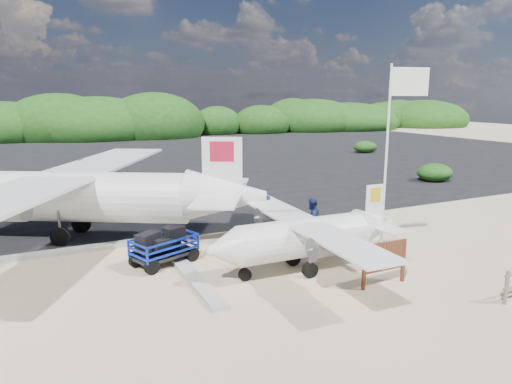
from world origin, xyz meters
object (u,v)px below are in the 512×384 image
(crew_a, at_px, (265,218))
(signboard, at_px, (383,285))
(aircraft_large, at_px, (289,171))
(flagpole, at_px, (380,264))
(baggage_cart, at_px, (165,264))
(crew_b, at_px, (312,220))
(aircraft_small, at_px, (13,170))

(crew_a, bearing_deg, signboard, 94.90)
(crew_a, distance_m, aircraft_large, 17.95)
(flagpole, distance_m, signboard, 1.86)
(baggage_cart, xyz_separation_m, signboard, (5.71, -4.77, 0.00))
(crew_b, bearing_deg, aircraft_large, -135.87)
(aircraft_large, bearing_deg, crew_a, 86.76)
(crew_a, xyz_separation_m, aircraft_small, (-10.06, 25.00, -0.97))
(signboard, relative_size, aircraft_small, 0.24)
(crew_a, distance_m, crew_b, 1.89)
(aircraft_large, xyz_separation_m, aircraft_small, (-19.72, 9.91, 0.00))
(flagpole, bearing_deg, crew_a, 121.76)
(flagpole, xyz_separation_m, aircraft_small, (-12.57, 29.05, 0.00))
(aircraft_small, bearing_deg, crew_b, 116.71)
(crew_a, xyz_separation_m, aircraft_large, (9.66, 15.10, -0.97))
(flagpole, bearing_deg, baggage_cart, 154.28)
(crew_b, bearing_deg, aircraft_small, -84.57)
(flagpole, bearing_deg, aircraft_small, 113.39)
(baggage_cart, relative_size, crew_a, 1.24)
(baggage_cart, bearing_deg, crew_a, -11.67)
(baggage_cart, relative_size, aircraft_small, 0.33)
(flagpole, distance_m, crew_b, 3.55)
(flagpole, distance_m, aircraft_large, 20.44)
(signboard, relative_size, crew_b, 0.99)
(crew_a, height_order, aircraft_large, aircraft_large)
(baggage_cart, height_order, crew_a, crew_a)
(flagpole, xyz_separation_m, aircraft_large, (7.15, 19.14, 0.00))
(crew_b, xyz_separation_m, aircraft_large, (7.90, 15.78, -0.89))
(signboard, bearing_deg, aircraft_small, 110.23)
(crew_a, relative_size, crew_b, 1.10)
(signboard, bearing_deg, crew_b, 85.07)
(baggage_cart, xyz_separation_m, crew_a, (4.34, 0.75, 0.97))
(signboard, relative_size, aircraft_large, 0.10)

